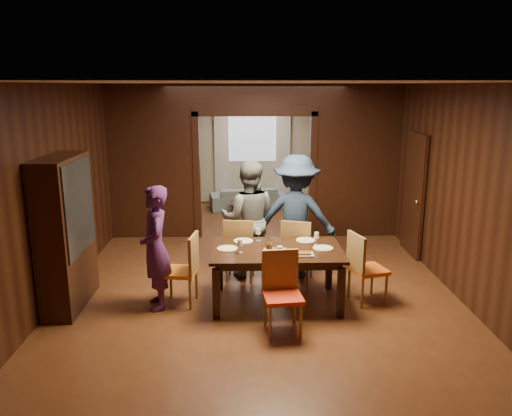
{
  "coord_description": "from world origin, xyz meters",
  "views": [
    {
      "loc": [
        -0.2,
        -7.76,
        2.87
      ],
      "look_at": [
        -0.02,
        -0.4,
        1.05
      ],
      "focal_mm": 35.0,
      "sensor_mm": 36.0,
      "label": 1
    }
  ],
  "objects_px": {
    "chair_right": "(368,267)",
    "chair_near": "(283,294)",
    "person_navy": "(296,217)",
    "person_purple": "(155,248)",
    "coffee_table": "(248,211)",
    "hutch": "(65,233)",
    "chair_left": "(180,269)",
    "chair_far_l": "(240,248)",
    "dining_table": "(276,276)",
    "chair_far_r": "(298,249)",
    "person_grey": "(249,219)",
    "sofa": "(247,198)"
  },
  "relations": [
    {
      "from": "chair_right",
      "to": "chair_near",
      "type": "bearing_deg",
      "value": 108.14
    },
    {
      "from": "chair_near",
      "to": "person_navy",
      "type": "bearing_deg",
      "value": 73.12
    },
    {
      "from": "chair_right",
      "to": "person_purple",
      "type": "bearing_deg",
      "value": 75.09
    },
    {
      "from": "coffee_table",
      "to": "hutch",
      "type": "distance_m",
      "value": 4.95
    },
    {
      "from": "chair_left",
      "to": "hutch",
      "type": "relative_size",
      "value": 0.48
    },
    {
      "from": "person_purple",
      "to": "chair_far_l",
      "type": "bearing_deg",
      "value": 116.84
    },
    {
      "from": "person_purple",
      "to": "dining_table",
      "type": "height_order",
      "value": "person_purple"
    },
    {
      "from": "chair_far_l",
      "to": "person_navy",
      "type": "bearing_deg",
      "value": -167.43
    },
    {
      "from": "hutch",
      "to": "person_navy",
      "type": "bearing_deg",
      "value": 17.49
    },
    {
      "from": "hutch",
      "to": "chair_left",
      "type": "bearing_deg",
      "value": 0.06
    },
    {
      "from": "chair_left",
      "to": "chair_far_r",
      "type": "relative_size",
      "value": 1.0
    },
    {
      "from": "chair_left",
      "to": "hutch",
      "type": "xyz_separation_m",
      "value": [
        -1.46,
        -0.0,
        0.52
      ]
    },
    {
      "from": "coffee_table",
      "to": "chair_left",
      "type": "height_order",
      "value": "chair_left"
    },
    {
      "from": "person_grey",
      "to": "chair_far_r",
      "type": "height_order",
      "value": "person_grey"
    },
    {
      "from": "person_purple",
      "to": "chair_far_l",
      "type": "relative_size",
      "value": 1.69
    },
    {
      "from": "chair_left",
      "to": "chair_right",
      "type": "bearing_deg",
      "value": 98.23
    },
    {
      "from": "person_purple",
      "to": "sofa",
      "type": "xyz_separation_m",
      "value": [
        1.23,
        5.44,
        -0.56
      ]
    },
    {
      "from": "dining_table",
      "to": "chair_right",
      "type": "height_order",
      "value": "chair_right"
    },
    {
      "from": "person_purple",
      "to": "person_grey",
      "type": "height_order",
      "value": "person_grey"
    },
    {
      "from": "person_grey",
      "to": "chair_far_r",
      "type": "bearing_deg",
      "value": 168.45
    },
    {
      "from": "person_grey",
      "to": "coffee_table",
      "type": "xyz_separation_m",
      "value": [
        0.02,
        3.24,
        -0.69
      ]
    },
    {
      "from": "person_navy",
      "to": "chair_right",
      "type": "distance_m",
      "value": 1.39
    },
    {
      "from": "person_navy",
      "to": "chair_near",
      "type": "xyz_separation_m",
      "value": [
        -0.33,
        -1.82,
        -0.45
      ]
    },
    {
      "from": "person_purple",
      "to": "sofa",
      "type": "distance_m",
      "value": 5.6
    },
    {
      "from": "sofa",
      "to": "chair_left",
      "type": "distance_m",
      "value": 5.44
    },
    {
      "from": "sofa",
      "to": "hutch",
      "type": "bearing_deg",
      "value": 56.03
    },
    {
      "from": "sofa",
      "to": "chair_left",
      "type": "bearing_deg",
      "value": 70.22
    },
    {
      "from": "person_purple",
      "to": "chair_far_r",
      "type": "distance_m",
      "value": 2.17
    },
    {
      "from": "coffee_table",
      "to": "chair_left",
      "type": "distance_m",
      "value": 4.37
    },
    {
      "from": "chair_right",
      "to": "sofa",
      "type": "bearing_deg",
      "value": -0.38
    },
    {
      "from": "coffee_table",
      "to": "chair_far_r",
      "type": "height_order",
      "value": "chair_far_r"
    },
    {
      "from": "chair_left",
      "to": "chair_far_r",
      "type": "xyz_separation_m",
      "value": [
        1.66,
        0.79,
        0.0
      ]
    },
    {
      "from": "dining_table",
      "to": "chair_left",
      "type": "height_order",
      "value": "chair_left"
    },
    {
      "from": "coffee_table",
      "to": "chair_far_l",
      "type": "relative_size",
      "value": 0.82
    },
    {
      "from": "dining_table",
      "to": "chair_far_l",
      "type": "bearing_deg",
      "value": 119.81
    },
    {
      "from": "person_purple",
      "to": "chair_far_l",
      "type": "height_order",
      "value": "person_purple"
    },
    {
      "from": "chair_right",
      "to": "chair_far_l",
      "type": "height_order",
      "value": "same"
    },
    {
      "from": "hutch",
      "to": "coffee_table",
      "type": "bearing_deg",
      "value": 60.44
    },
    {
      "from": "person_navy",
      "to": "chair_far_l",
      "type": "bearing_deg",
      "value": 20.15
    },
    {
      "from": "dining_table",
      "to": "chair_near",
      "type": "distance_m",
      "value": 0.86
    },
    {
      "from": "person_purple",
      "to": "chair_near",
      "type": "distance_m",
      "value": 1.8
    },
    {
      "from": "coffee_table",
      "to": "chair_near",
      "type": "xyz_separation_m",
      "value": [
        0.36,
        -5.1,
        0.28
      ]
    },
    {
      "from": "chair_left",
      "to": "hutch",
      "type": "bearing_deg",
      "value": -82.01
    },
    {
      "from": "person_purple",
      "to": "sofa",
      "type": "bearing_deg",
      "value": 152.49
    },
    {
      "from": "chair_right",
      "to": "chair_far_l",
      "type": "relative_size",
      "value": 1.0
    },
    {
      "from": "hutch",
      "to": "chair_near",
      "type": "bearing_deg",
      "value": -16.89
    },
    {
      "from": "person_purple",
      "to": "hutch",
      "type": "bearing_deg",
      "value": -109.08
    },
    {
      "from": "person_grey",
      "to": "person_navy",
      "type": "distance_m",
      "value": 0.72
    },
    {
      "from": "dining_table",
      "to": "person_grey",
      "type": "bearing_deg",
      "value": 109.7
    },
    {
      "from": "person_purple",
      "to": "chair_left",
      "type": "bearing_deg",
      "value": 92.55
    }
  ]
}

